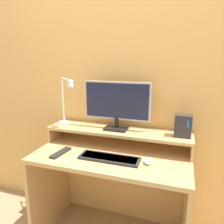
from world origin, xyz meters
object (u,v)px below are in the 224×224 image
monitor (117,104)px  router_dock (183,126)px  keyboard (109,158)px  mouse (148,161)px  desk_lamp (66,99)px  remote_control (61,153)px

monitor → router_dock: monitor is taller
keyboard → mouse: (0.26, 0.03, 0.01)m
desk_lamp → remote_control: 0.44m
router_dock → remote_control: size_ratio=0.81×
keyboard → desk_lamp: bearing=153.2°
keyboard → mouse: bearing=6.3°
router_dock → keyboard: 0.57m
monitor → router_dock: bearing=-1.6°
router_dock → mouse: bearing=-133.2°
keyboard → monitor: bearing=96.0°
mouse → keyboard: bearing=-173.7°
desk_lamp → router_dock: 0.92m
mouse → remote_control: bearing=-175.1°
router_dock → keyboard: size_ratio=0.38×
desk_lamp → remote_control: (0.07, -0.25, -0.35)m
desk_lamp → router_dock: (0.91, 0.02, -0.15)m
monitor → router_dock: size_ratio=3.22×
keyboard → remote_control: (-0.37, -0.02, -0.00)m
router_dock → keyboard: bearing=-152.2°
router_dock → remote_control: router_dock is taller
keyboard → remote_control: size_ratio=2.12×
monitor → router_dock: 0.51m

